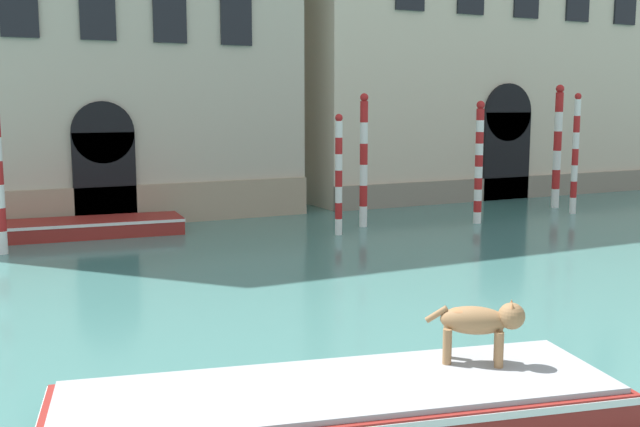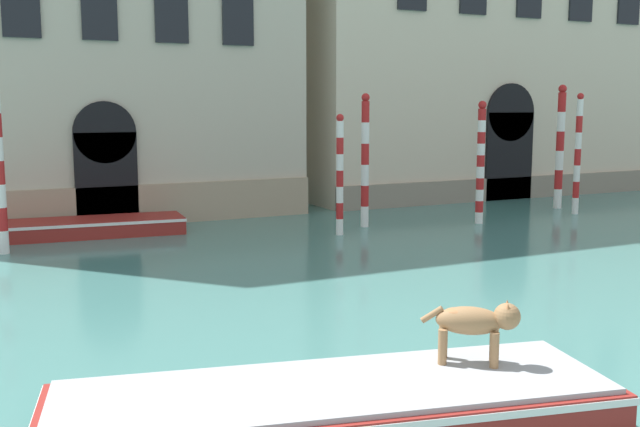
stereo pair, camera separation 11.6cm
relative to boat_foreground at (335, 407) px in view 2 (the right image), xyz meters
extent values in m
cube|color=tan|center=(0.38, 15.13, 0.31)|extent=(12.83, 0.16, 1.21)
cube|color=black|center=(0.39, 15.12, 1.09)|extent=(1.77, 0.14, 2.76)
cylinder|color=black|center=(0.39, 15.12, 2.47)|extent=(1.77, 0.14, 1.77)
cube|color=black|center=(-1.68, 15.14, 5.97)|extent=(0.99, 0.10, 1.86)
cube|color=black|center=(0.38, 15.14, 5.97)|extent=(0.99, 0.10, 1.86)
cube|color=black|center=(2.43, 15.14, 5.97)|extent=(0.99, 0.10, 1.86)
cube|color=black|center=(4.48, 15.14, 5.97)|extent=(0.99, 0.10, 1.86)
cube|color=gray|center=(15.84, 15.13, 0.13)|extent=(15.93, 0.16, 0.83)
cube|color=black|center=(15.15, 15.12, 1.34)|extent=(2.13, 0.14, 3.26)
cylinder|color=black|center=(15.15, 15.12, 2.97)|extent=(2.13, 0.14, 2.13)
cube|color=black|center=(20.94, 15.14, 7.32)|extent=(1.14, 0.10, 1.80)
cube|color=maroon|center=(0.00, 0.00, -0.05)|extent=(6.44, 3.15, 0.49)
cube|color=white|center=(0.00, 0.00, 0.14)|extent=(6.48, 3.19, 0.08)
cube|color=#9EA3A8|center=(0.00, 0.00, 0.23)|extent=(6.23, 2.97, 0.06)
cylinder|color=#997047|center=(2.03, -0.16, 0.47)|extent=(0.10, 0.10, 0.42)
cylinder|color=#997047|center=(1.89, -0.34, 0.47)|extent=(0.10, 0.10, 0.42)
cylinder|color=#997047|center=(1.57, 0.20, 0.47)|extent=(0.10, 0.10, 0.42)
cylinder|color=#997047|center=(1.42, 0.02, 0.47)|extent=(0.10, 0.10, 0.42)
ellipsoid|color=#997047|center=(1.73, -0.07, 0.77)|extent=(0.82, 0.74, 0.33)
ellipsoid|color=#AD7042|center=(1.64, 0.00, 0.86)|extent=(0.41, 0.39, 0.12)
sphere|color=#997047|center=(2.07, -0.33, 0.84)|extent=(0.31, 0.31, 0.31)
cone|color=#AD7042|center=(2.12, -0.26, 0.96)|extent=(0.09, 0.09, 0.12)
cone|color=#AD7042|center=(2.02, -0.40, 0.96)|extent=(0.09, 0.09, 0.12)
cylinder|color=#997047|center=(1.39, 0.19, 0.82)|extent=(0.26, 0.23, 0.22)
cube|color=maroon|center=(-0.65, 14.02, -0.06)|extent=(5.78, 2.05, 0.46)
cube|color=white|center=(-0.65, 14.02, 0.11)|extent=(5.81, 2.08, 0.08)
cube|color=#B2B7BC|center=(-0.65, 14.02, -0.08)|extent=(3.21, 1.43, 0.41)
cylinder|color=white|center=(14.65, 11.20, -0.03)|extent=(0.20, 0.20, 0.53)
cylinder|color=#B21E1E|center=(14.65, 11.20, 0.51)|extent=(0.20, 0.20, 0.53)
cylinder|color=white|center=(14.65, 11.20, 1.04)|extent=(0.20, 0.20, 0.53)
cylinder|color=#B21E1E|center=(14.65, 11.20, 1.57)|extent=(0.20, 0.20, 0.53)
cylinder|color=white|center=(14.65, 11.20, 2.10)|extent=(0.20, 0.20, 0.53)
cylinder|color=#B21E1E|center=(14.65, 11.20, 2.63)|extent=(0.20, 0.20, 0.53)
cylinder|color=white|center=(14.65, 11.20, 3.16)|extent=(0.20, 0.20, 0.53)
sphere|color=#B21E1E|center=(14.65, 11.20, 3.52)|extent=(0.21, 0.21, 0.21)
cylinder|color=white|center=(15.15, 12.53, 0.04)|extent=(0.27, 0.27, 0.66)
cylinder|color=#B21E1E|center=(15.15, 12.53, 0.70)|extent=(0.27, 0.27, 0.66)
cylinder|color=white|center=(15.15, 12.53, 1.36)|extent=(0.27, 0.27, 0.66)
cylinder|color=#B21E1E|center=(15.15, 12.53, 2.02)|extent=(0.27, 0.27, 0.66)
cylinder|color=white|center=(15.15, 12.53, 2.68)|extent=(0.27, 0.27, 0.66)
cylinder|color=#B21E1E|center=(15.15, 12.53, 3.34)|extent=(0.27, 0.27, 0.66)
sphere|color=#B21E1E|center=(15.15, 12.53, 3.79)|extent=(0.28, 0.28, 0.28)
cylinder|color=white|center=(-2.60, 12.33, -0.01)|extent=(0.26, 0.26, 0.56)
cylinder|color=#B21E1E|center=(-2.60, 12.33, 0.55)|extent=(0.26, 0.26, 0.56)
cylinder|color=white|center=(-2.60, 12.33, 1.10)|extent=(0.26, 0.26, 0.56)
cylinder|color=white|center=(7.16, 11.96, 0.01)|extent=(0.23, 0.23, 0.61)
cylinder|color=#B21E1E|center=(7.16, 11.96, 0.62)|extent=(0.23, 0.23, 0.61)
cylinder|color=white|center=(7.16, 11.96, 1.23)|extent=(0.23, 0.23, 0.61)
cylinder|color=#B21E1E|center=(7.16, 11.96, 1.84)|extent=(0.23, 0.23, 0.61)
cylinder|color=white|center=(7.16, 11.96, 2.45)|extent=(0.23, 0.23, 0.61)
cylinder|color=#B21E1E|center=(7.16, 11.96, 3.06)|extent=(0.23, 0.23, 0.61)
sphere|color=#B21E1E|center=(7.16, 11.96, 3.46)|extent=(0.24, 0.24, 0.24)
cylinder|color=white|center=(5.87, 11.08, -0.07)|extent=(0.20, 0.20, 0.44)
cylinder|color=#B21E1E|center=(5.87, 11.08, 0.38)|extent=(0.20, 0.20, 0.44)
cylinder|color=white|center=(5.87, 11.08, 0.82)|extent=(0.20, 0.20, 0.44)
cylinder|color=#B21E1E|center=(5.87, 11.08, 1.26)|extent=(0.20, 0.20, 0.44)
cylinder|color=white|center=(5.87, 11.08, 1.71)|extent=(0.20, 0.20, 0.44)
cylinder|color=#B21E1E|center=(5.87, 11.08, 2.15)|extent=(0.20, 0.20, 0.44)
cylinder|color=white|center=(5.87, 11.08, 2.60)|extent=(0.20, 0.20, 0.44)
sphere|color=#B21E1E|center=(5.87, 11.08, 2.91)|extent=(0.21, 0.21, 0.21)
cylinder|color=white|center=(10.57, 11.00, -0.12)|extent=(0.23, 0.23, 0.34)
cylinder|color=#B21E1E|center=(10.57, 11.00, 0.22)|extent=(0.23, 0.23, 0.34)
cylinder|color=white|center=(10.57, 11.00, 0.57)|extent=(0.23, 0.23, 0.34)
cylinder|color=#B21E1E|center=(10.57, 11.00, 0.91)|extent=(0.23, 0.23, 0.34)
cylinder|color=white|center=(10.57, 11.00, 1.25)|extent=(0.23, 0.23, 0.34)
cylinder|color=#B21E1E|center=(10.57, 11.00, 1.60)|extent=(0.23, 0.23, 0.34)
cylinder|color=white|center=(10.57, 11.00, 1.94)|extent=(0.23, 0.23, 0.34)
cylinder|color=#B21E1E|center=(10.57, 11.00, 2.28)|extent=(0.23, 0.23, 0.34)
cylinder|color=white|center=(10.57, 11.00, 2.63)|extent=(0.23, 0.23, 0.34)
cylinder|color=#B21E1E|center=(10.57, 11.00, 2.97)|extent=(0.23, 0.23, 0.34)
sphere|color=#B21E1E|center=(10.57, 11.00, 3.25)|extent=(0.25, 0.25, 0.25)
camera|label=1|loc=(-3.67, -6.83, 3.27)|focal=42.00mm
camera|label=2|loc=(-3.56, -6.89, 3.27)|focal=42.00mm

